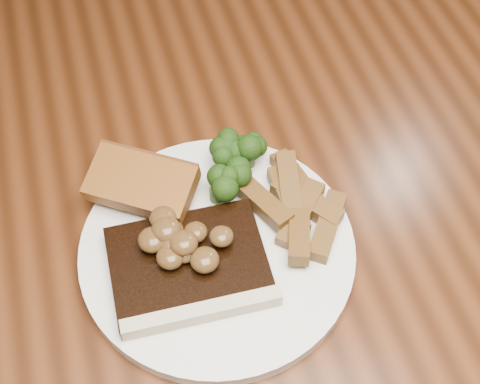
{
  "coord_description": "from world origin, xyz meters",
  "views": [
    {
      "loc": [
        -0.11,
        -0.37,
        1.34
      ],
      "look_at": [
        0.0,
        0.01,
        0.78
      ],
      "focal_mm": 50.0,
      "sensor_mm": 36.0,
      "label": 1
    }
  ],
  "objects_px": {
    "steak": "(189,267)",
    "garlic_bread": "(144,195)",
    "plate": "(217,251)",
    "chair_far": "(26,26)",
    "potato_wedges": "(286,213)",
    "dining_table": "(238,257)"
  },
  "relations": [
    {
      "from": "plate",
      "to": "steak",
      "type": "relative_size",
      "value": 1.86
    },
    {
      "from": "dining_table",
      "to": "garlic_bread",
      "type": "bearing_deg",
      "value": 159.24
    },
    {
      "from": "potato_wedges",
      "to": "steak",
      "type": "bearing_deg",
      "value": -163.78
    },
    {
      "from": "chair_far",
      "to": "steak",
      "type": "relative_size",
      "value": 5.98
    },
    {
      "from": "dining_table",
      "to": "plate",
      "type": "xyz_separation_m",
      "value": [
        -0.03,
        -0.04,
        0.1
      ]
    },
    {
      "from": "chair_far",
      "to": "garlic_bread",
      "type": "xyz_separation_m",
      "value": [
        0.13,
        -0.65,
        0.29
      ]
    },
    {
      "from": "chair_far",
      "to": "garlic_bread",
      "type": "relative_size",
      "value": 8.34
    },
    {
      "from": "plate",
      "to": "steak",
      "type": "xyz_separation_m",
      "value": [
        -0.03,
        -0.02,
        0.02
      ]
    },
    {
      "from": "chair_far",
      "to": "plate",
      "type": "relative_size",
      "value": 3.22
    },
    {
      "from": "plate",
      "to": "potato_wedges",
      "type": "relative_size",
      "value": 2.73
    },
    {
      "from": "chair_far",
      "to": "potato_wedges",
      "type": "distance_m",
      "value": 0.82
    },
    {
      "from": "dining_table",
      "to": "steak",
      "type": "relative_size",
      "value": 10.74
    },
    {
      "from": "dining_table",
      "to": "chair_far",
      "type": "bearing_deg",
      "value": 107.67
    },
    {
      "from": "garlic_bread",
      "to": "potato_wedges",
      "type": "relative_size",
      "value": 1.05
    },
    {
      "from": "chair_far",
      "to": "garlic_bread",
      "type": "bearing_deg",
      "value": 98.86
    },
    {
      "from": "steak",
      "to": "garlic_bread",
      "type": "relative_size",
      "value": 1.39
    },
    {
      "from": "chair_far",
      "to": "steak",
      "type": "xyz_separation_m",
      "value": [
        0.15,
        -0.75,
        0.28
      ]
    },
    {
      "from": "chair_far",
      "to": "steak",
      "type": "bearing_deg",
      "value": 99.33
    },
    {
      "from": "steak",
      "to": "garlic_bread",
      "type": "bearing_deg",
      "value": 107.13
    },
    {
      "from": "steak",
      "to": "garlic_bread",
      "type": "distance_m",
      "value": 0.1
    },
    {
      "from": "dining_table",
      "to": "plate",
      "type": "relative_size",
      "value": 5.78
    },
    {
      "from": "plate",
      "to": "steak",
      "type": "bearing_deg",
      "value": -150.36
    }
  ]
}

